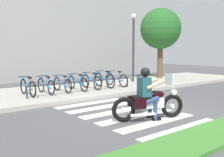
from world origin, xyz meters
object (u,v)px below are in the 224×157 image
object	(u,v)px
rider	(147,90)
bicycle_4	(91,81)
bicycle_0	(28,87)
street_lamp	(133,41)
bicycle_6	(116,79)
tree_near_rack	(161,29)
motorcycle	(149,103)
bicycle_5	(104,80)
bike_rack	(84,82)
bicycle_3	(77,83)
bicycle_2	(62,84)
bicycle_1	(46,86)

from	to	relation	value
rider	bicycle_4	size ratio (longest dim) A/B	0.90
bicycle_0	bicycle_4	xyz separation A→B (m)	(2.98, -0.00, 0.00)
bicycle_4	street_lamp	size ratio (longest dim) A/B	0.41
bicycle_6	tree_near_rack	distance (m)	5.66
motorcycle	bicycle_5	size ratio (longest dim) A/B	1.27
street_lamp	bicycle_6	bearing A→B (deg)	-155.87
bicycle_6	street_lamp	xyz separation A→B (m)	(2.00, 0.89, 1.93)
rider	bicycle_6	xyz separation A→B (m)	(3.00, 4.94, -0.34)
rider	bike_rack	xyz separation A→B (m)	(0.76, 4.39, -0.26)
motorcycle	bike_rack	world-z (taller)	motorcycle
bicycle_5	tree_near_rack	distance (m)	6.29
bicycle_3	bicycle_6	bearing A→B (deg)	-0.01
street_lamp	tree_near_rack	world-z (taller)	tree_near_rack
motorcycle	bicycle_6	size ratio (longest dim) A/B	1.22
bicycle_5	bicycle_2	bearing A→B (deg)	179.96
rider	tree_near_rack	xyz separation A→B (m)	(7.75, 6.24, 2.44)
tree_near_rack	bicycle_1	bearing A→B (deg)	-171.32
bicycle_3	bicycle_5	size ratio (longest dim) A/B	1.05
motorcycle	rider	distance (m)	0.38
bicycle_2	bicycle_5	size ratio (longest dim) A/B	0.98
bicycle_6	bike_rack	world-z (taller)	bicycle_6
street_lamp	tree_near_rack	xyz separation A→B (m)	(2.76, 0.40, 0.85)
rider	bicycle_0	size ratio (longest dim) A/B	0.92
rider	bicycle_3	size ratio (longest dim) A/B	0.86
bicycle_2	bike_rack	xyz separation A→B (m)	(0.74, -0.56, 0.09)
bicycle_2	street_lamp	size ratio (longest dim) A/B	0.40
bicycle_1	street_lamp	distance (m)	6.11
motorcycle	bicycle_0	bearing A→B (deg)	107.21
bicycle_1	bicycle_6	distance (m)	3.72
bicycle_0	motorcycle	bearing A→B (deg)	-72.79
bicycle_1	bicycle_2	xyz separation A→B (m)	(0.74, 0.00, -0.01)
rider	bicycle_5	bearing A→B (deg)	65.48
bicycle_2	bicycle_1	bearing A→B (deg)	-179.97
bicycle_5	bicycle_6	xyz separation A→B (m)	(0.74, 0.00, -0.02)
bicycle_0	bicycle_5	size ratio (longest dim) A/B	0.98
bicycle_1	bicycle_3	size ratio (longest dim) A/B	0.93
bicycle_0	tree_near_rack	xyz separation A→B (m)	(9.22, 1.29, 2.78)
rider	bike_rack	size ratio (longest dim) A/B	0.29
bicycle_4	bike_rack	distance (m)	0.93
bicycle_0	tree_near_rack	bearing A→B (deg)	7.99
bicycle_0	bicycle_2	bearing A→B (deg)	0.03
bicycle_3	street_lamp	size ratio (longest dim) A/B	0.43
bicycle_1	bicycle_5	bearing A→B (deg)	-0.02
bicycle_6	rider	bearing A→B (deg)	-121.24
bike_rack	tree_near_rack	xyz separation A→B (m)	(6.99, 1.85, 2.70)
bicycle_3	bicycle_4	size ratio (longest dim) A/B	1.04
bicycle_2	bicycle_3	distance (m)	0.74
bicycle_2	tree_near_rack	bearing A→B (deg)	9.50
bicycle_3	rider	bearing A→B (deg)	-98.79
bicycle_0	bicycle_3	xyz separation A→B (m)	(2.23, 0.00, -0.01)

